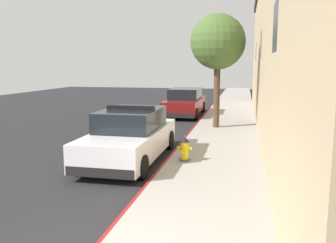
# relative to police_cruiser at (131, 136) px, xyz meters

# --- Properties ---
(ground_plane) EXTENTS (32.66, 60.00, 0.20)m
(ground_plane) POSITION_rel_police_cruiser_xyz_m (-3.40, 4.15, -0.84)
(ground_plane) COLOR #232326
(sidewalk_pavement) EXTENTS (2.73, 60.00, 0.13)m
(sidewalk_pavement) POSITION_rel_police_cruiser_xyz_m (2.60, 4.15, -0.68)
(sidewalk_pavement) COLOR #9E9991
(sidewalk_pavement) RESTS_ON ground
(curb_painted_edge) EXTENTS (0.08, 60.00, 0.13)m
(curb_painted_edge) POSITION_rel_police_cruiser_xyz_m (1.20, 4.15, -0.68)
(curb_painted_edge) COLOR maroon
(curb_painted_edge) RESTS_ON ground
(police_cruiser) EXTENTS (1.94, 4.84, 1.68)m
(police_cruiser) POSITION_rel_police_cruiser_xyz_m (0.00, 0.00, 0.00)
(police_cruiser) COLOR white
(police_cruiser) RESTS_ON ground
(parked_car_silver_ahead) EXTENTS (1.94, 4.84, 1.56)m
(parked_car_silver_ahead) POSITION_rel_police_cruiser_xyz_m (0.01, 10.09, -0.00)
(parked_car_silver_ahead) COLOR maroon
(parked_car_silver_ahead) RESTS_ON ground
(fire_hydrant) EXTENTS (0.44, 0.40, 0.76)m
(fire_hydrant) POSITION_rel_police_cruiser_xyz_m (1.72, -0.24, -0.26)
(fire_hydrant) COLOR #4C4C51
(fire_hydrant) RESTS_ON sidewalk_pavement
(street_tree) EXTENTS (2.40, 2.40, 4.97)m
(street_tree) POSITION_rel_police_cruiser_xyz_m (2.16, 5.70, 3.12)
(street_tree) COLOR brown
(street_tree) RESTS_ON sidewalk_pavement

